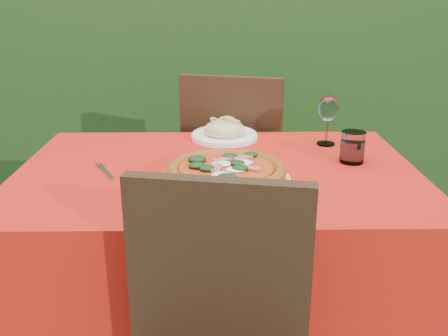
{
  "coord_description": "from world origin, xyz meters",
  "views": [
    {
      "loc": [
        -0.0,
        -1.49,
        1.28
      ],
      "look_at": [
        0.02,
        -0.05,
        0.77
      ],
      "focal_mm": 40.0,
      "sensor_mm": 36.0,
      "label": 1
    }
  ],
  "objects_px": {
    "wine_glass": "(328,111)",
    "fork": "(107,173)",
    "water_glass": "(352,149)",
    "chair_far": "(236,163)",
    "pizza_plate": "(226,174)",
    "pasta_plate": "(224,132)"
  },
  "relations": [
    {
      "from": "fork",
      "to": "water_glass",
      "type": "bearing_deg",
      "value": -20.5
    },
    {
      "from": "pasta_plate",
      "to": "fork",
      "type": "bearing_deg",
      "value": -134.33
    },
    {
      "from": "chair_far",
      "to": "water_glass",
      "type": "xyz_separation_m",
      "value": [
        0.36,
        -0.58,
        0.25
      ]
    },
    {
      "from": "pizza_plate",
      "to": "fork",
      "type": "bearing_deg",
      "value": 165.56
    },
    {
      "from": "pizza_plate",
      "to": "fork",
      "type": "relative_size",
      "value": 2.18
    },
    {
      "from": "chair_far",
      "to": "pizza_plate",
      "type": "height_order",
      "value": "chair_far"
    },
    {
      "from": "water_glass",
      "to": "wine_glass",
      "type": "height_order",
      "value": "wine_glass"
    },
    {
      "from": "pizza_plate",
      "to": "fork",
      "type": "xyz_separation_m",
      "value": [
        -0.37,
        0.09,
        -0.03
      ]
    },
    {
      "from": "wine_glass",
      "to": "fork",
      "type": "height_order",
      "value": "wine_glass"
    },
    {
      "from": "chair_far",
      "to": "pizza_plate",
      "type": "relative_size",
      "value": 2.43
    },
    {
      "from": "water_glass",
      "to": "pizza_plate",
      "type": "bearing_deg",
      "value": -155.18
    },
    {
      "from": "wine_glass",
      "to": "fork",
      "type": "xyz_separation_m",
      "value": [
        -0.74,
        -0.3,
        -0.12
      ]
    },
    {
      "from": "chair_far",
      "to": "pizza_plate",
      "type": "xyz_separation_m",
      "value": [
        -0.06,
        -0.77,
        0.23
      ]
    },
    {
      "from": "chair_far",
      "to": "wine_glass",
      "type": "xyz_separation_m",
      "value": [
        0.31,
        -0.38,
        0.33
      ]
    },
    {
      "from": "pasta_plate",
      "to": "fork",
      "type": "relative_size",
      "value": 1.4
    },
    {
      "from": "water_glass",
      "to": "wine_glass",
      "type": "distance_m",
      "value": 0.22
    },
    {
      "from": "pasta_plate",
      "to": "wine_glass",
      "type": "height_order",
      "value": "wine_glass"
    },
    {
      "from": "pasta_plate",
      "to": "water_glass",
      "type": "distance_m",
      "value": 0.5
    },
    {
      "from": "pasta_plate",
      "to": "wine_glass",
      "type": "xyz_separation_m",
      "value": [
        0.37,
        -0.08,
        0.1
      ]
    },
    {
      "from": "fork",
      "to": "pasta_plate",
      "type": "bearing_deg",
      "value": 18.07
    },
    {
      "from": "pasta_plate",
      "to": "wine_glass",
      "type": "distance_m",
      "value": 0.39
    },
    {
      "from": "chair_far",
      "to": "fork",
      "type": "height_order",
      "value": "chair_far"
    }
  ]
}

